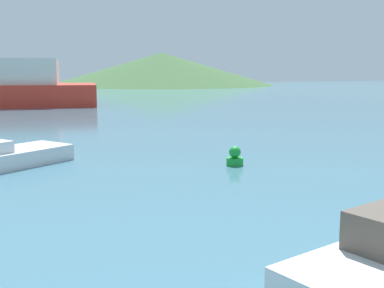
# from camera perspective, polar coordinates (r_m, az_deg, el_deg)

# --- Properties ---
(buoy_marker) EXTENTS (0.67, 0.67, 0.77)m
(buoy_marker) POSITION_cam_1_polar(r_m,az_deg,el_deg) (19.04, 5.10, -1.59)
(buoy_marker) COLOR green
(buoy_marker) RESTS_ON ground_plane
(hill_east) EXTENTS (53.78, 53.78, 7.66)m
(hill_east) POSITION_cam_1_polar(r_m,az_deg,el_deg) (117.68, -3.64, 8.88)
(hill_east) COLOR #3D6038
(hill_east) RESTS_ON ground_plane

